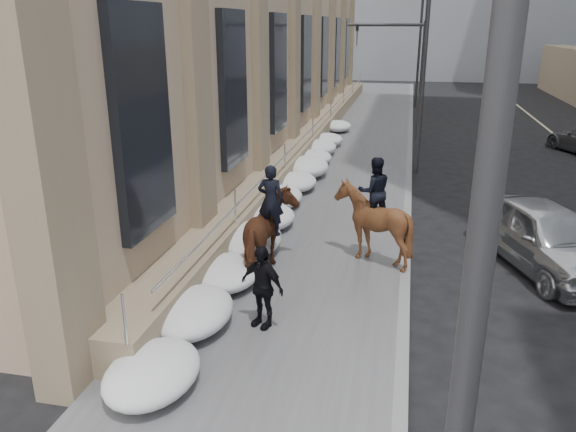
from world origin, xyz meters
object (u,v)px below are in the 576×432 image
object	(u,v)px
mounted_horse_left	(270,231)
pedestrian	(262,286)
car_silver	(546,237)
mounted_horse_right	(372,219)

from	to	relation	value
mounted_horse_left	pedestrian	size ratio (longest dim) A/B	1.54
car_silver	mounted_horse_right	bearing A→B (deg)	169.01
mounted_horse_left	pedestrian	world-z (taller)	mounted_horse_left
mounted_horse_left	car_silver	distance (m)	6.89
mounted_horse_right	pedestrian	world-z (taller)	mounted_horse_right
pedestrian	car_silver	bearing A→B (deg)	59.46
mounted_horse_right	car_silver	size ratio (longest dim) A/B	0.54
pedestrian	mounted_horse_left	bearing A→B (deg)	123.98
mounted_horse_left	pedestrian	xyz separation A→B (m)	(0.47, -2.57, -0.18)
pedestrian	car_silver	size ratio (longest dim) A/B	0.35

